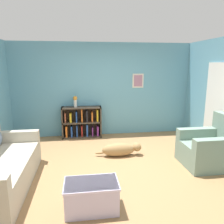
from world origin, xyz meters
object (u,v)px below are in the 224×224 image
recliner_chair (211,148)px  vase (75,101)px  coffee_table (92,195)px  bookshelf (82,123)px  dog (121,149)px

recliner_chair → vase: size_ratio=3.35×
coffee_table → bookshelf: bearing=92.0°
recliner_chair → vase: bearing=142.0°
recliner_chair → bookshelf: bearing=140.1°
dog → vase: bearing=124.8°
bookshelf → recliner_chair: recliner_chair is taller
bookshelf → coffee_table: bookshelf is taller
recliner_chair → coffee_table: bearing=-156.2°
dog → vase: 1.97m
coffee_table → vase: bearing=94.9°
dog → coffee_table: bearing=-112.4°
dog → vase: vase is taller
recliner_chair → vase: (-2.73, 2.13, 0.68)m
recliner_chair → coffee_table: (-2.45, -1.08, -0.13)m
coffee_table → recliner_chair: bearing=23.8°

